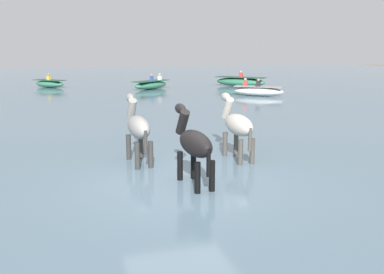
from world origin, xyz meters
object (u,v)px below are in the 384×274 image
boat_far_inshore (50,84)px  boat_near_starboard (151,85)px  horse_flank_grey (138,128)px  horse_lead_pinto (237,126)px  boat_near_port (258,91)px  horse_trailing_black (194,145)px  boat_distant_east (240,82)px

boat_far_inshore → boat_near_starboard: bearing=-25.4°
boat_far_inshore → boat_near_starboard: 7.82m
horse_flank_grey → boat_far_inshore: (-3.13, 22.70, -0.62)m
horse_lead_pinto → boat_near_port: 15.36m
horse_flank_grey → boat_near_starboard: 19.75m
horse_lead_pinto → horse_trailing_black: 2.44m
horse_lead_pinto → boat_near_starboard: size_ratio=0.63×
boat_far_inshore → boat_near_port: bearing=-36.4°
horse_trailing_black → horse_flank_grey: size_ratio=0.98×
horse_flank_grey → boat_distant_east: bearing=60.8°
boat_far_inshore → boat_distant_east: size_ratio=0.70×
boat_far_inshore → boat_distant_east: 14.41m
horse_lead_pinto → boat_near_starboard: (1.33, 19.69, -0.59)m
horse_trailing_black → boat_near_starboard: size_ratio=0.62×
horse_lead_pinto → horse_flank_grey: size_ratio=0.99×
boat_far_inshore → boat_near_starboard: boat_near_starboard is taller
boat_near_port → horse_trailing_black: bearing=-119.3°
boat_near_port → boat_distant_east: bearing=77.4°
boat_far_inshore → boat_near_starboard: size_ratio=0.82×
horse_flank_grey → boat_distant_east: horse_flank_grey is taller
horse_lead_pinto → horse_trailing_black: bearing=-134.5°
horse_trailing_black → boat_near_port: (8.66, 15.43, -0.58)m
horse_flank_grey → boat_far_inshore: horse_flank_grey is taller
boat_near_starboard → boat_distant_east: (7.01, 0.25, 0.05)m
horse_trailing_black → boat_distant_east: horse_trailing_black is taller
boat_near_starboard → boat_distant_east: size_ratio=0.86×
boat_near_starboard → boat_distant_east: 7.01m
horse_trailing_black → boat_near_starboard: bearing=81.9°
boat_far_inshore → boat_near_port: boat_near_port is taller
horse_lead_pinto → boat_near_starboard: horse_lead_pinto is taller
boat_near_starboard → boat_near_port: size_ratio=1.02×
horse_flank_grey → boat_near_port: bearing=54.4°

